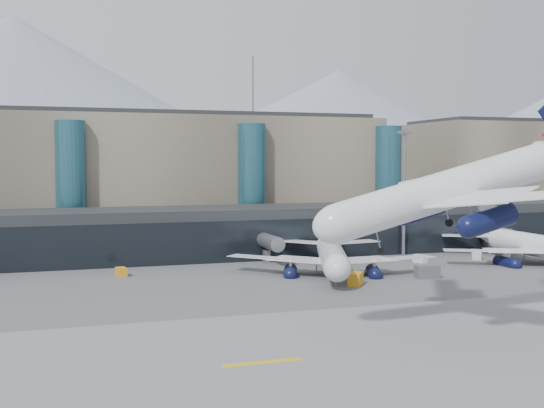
{
  "coord_description": "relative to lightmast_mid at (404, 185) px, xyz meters",
  "views": [
    {
      "loc": [
        -39.12,
        -76.53,
        19.38
      ],
      "look_at": [
        -3.78,
        32.0,
        12.21
      ],
      "focal_mm": 45.0,
      "sensor_mm": 36.0,
      "label": 1
    }
  ],
  "objects": [
    {
      "name": "ground",
      "position": [
        -30.0,
        -48.0,
        -14.42
      ],
      "size": [
        900.0,
        900.0,
        0.0
      ],
      "primitive_type": "plane",
      "color": "#515154",
      "rests_on": "ground"
    },
    {
      "name": "runway_strip",
      "position": [
        -30.0,
        -63.0,
        -14.4
      ],
      "size": [
        400.0,
        40.0,
        0.04
      ],
      "primitive_type": "cube",
      "color": "slate",
      "rests_on": "ground"
    },
    {
      "name": "runway_markings",
      "position": [
        -30.0,
        -63.0,
        -14.37
      ],
      "size": [
        128.0,
        1.0,
        0.02
      ],
      "color": "gold",
      "rests_on": "ground"
    },
    {
      "name": "concourse",
      "position": [
        -30.02,
        9.73,
        -9.45
      ],
      "size": [
        170.0,
        27.0,
        10.0
      ],
      "color": "black",
      "rests_on": "ground"
    },
    {
      "name": "terminal_main",
      "position": [
        -55.0,
        42.0,
        1.03
      ],
      "size": [
        130.0,
        30.0,
        31.0
      ],
      "color": "gray",
      "rests_on": "ground"
    },
    {
      "name": "terminal_east",
      "position": [
        65.0,
        42.0,
        1.03
      ],
      "size": [
        70.0,
        30.0,
        31.0
      ],
      "color": "gray",
      "rests_on": "ground"
    },
    {
      "name": "teal_towers",
      "position": [
        -44.99,
        26.01,
        -0.41
      ],
      "size": [
        116.4,
        19.4,
        46.0
      ],
      "color": "#245566",
      "rests_on": "ground"
    },
    {
      "name": "mountain_ridge",
      "position": [
        -14.03,
        332.0,
        31.33
      ],
      "size": [
        910.0,
        400.0,
        110.0
      ],
      "color": "gray",
      "rests_on": "ground"
    },
    {
      "name": "lightmast_mid",
      "position": [
        0.0,
        0.0,
        0.0
      ],
      "size": [
        3.0,
        1.2,
        25.6
      ],
      "color": "slate",
      "rests_on": "ground"
    },
    {
      "name": "hero_jet",
      "position": [
        -23.26,
        -57.59,
        3.41
      ],
      "size": [
        37.53,
        38.66,
        12.45
      ],
      "rotation": [
        0.0,
        -0.26,
        -0.03
      ],
      "color": "silver",
      "rests_on": "ground"
    },
    {
      "name": "jet_parked_mid",
      "position": [
        -22.81,
        -15.55,
        -9.8
      ],
      "size": [
        35.7,
        37.99,
        12.22
      ],
      "rotation": [
        0.0,
        0.0,
        1.22
      ],
      "color": "silver",
      "rests_on": "ground"
    },
    {
      "name": "jet_parked_right",
      "position": [
        18.23,
        -15.45,
        -9.77
      ],
      "size": [
        38.17,
        36.92,
        12.29
      ],
      "rotation": [
        0.0,
        0.0,
        1.55
      ],
      "color": "silver",
      "rests_on": "ground"
    },
    {
      "name": "veh_b",
      "position": [
        -58.08,
        -8.33,
        -13.68
      ],
      "size": [
        1.86,
        2.71,
        1.47
      ],
      "primitive_type": "cube",
      "rotation": [
        0.0,
        0.0,
        1.69
      ],
      "color": "orange",
      "rests_on": "ground"
    },
    {
      "name": "veh_c",
      "position": [
        -9.86,
        -25.91,
        -13.35
      ],
      "size": [
        4.07,
        2.48,
        2.14
      ],
      "primitive_type": "cube",
      "rotation": [
        0.0,
        0.0,
        -0.12
      ],
      "color": "#505055",
      "rests_on": "ground"
    },
    {
      "name": "veh_d",
      "position": [
        10.95,
        -9.6,
        -13.5
      ],
      "size": [
        3.11,
        3.63,
        1.83
      ],
      "primitive_type": "cube",
      "rotation": [
        0.0,
        0.0,
        1.03
      ],
      "color": "silver",
      "rests_on": "ground"
    },
    {
      "name": "veh_g",
      "position": [
        -1.96,
        -10.19,
        -13.67
      ],
      "size": [
        2.29,
        2.91,
        1.49
      ],
      "primitive_type": "cube",
      "rotation": [
        0.0,
        0.0,
        -1.21
      ],
      "color": "silver",
      "rests_on": "ground"
    },
    {
      "name": "veh_h",
      "position": [
        -23.89,
        -28.04,
        -13.44
      ],
      "size": [
        3.61,
        3.98,
        1.97
      ],
      "primitive_type": "cube",
      "rotation": [
        0.0,
        0.0,
        0.94
      ],
      "color": "orange",
      "rests_on": "ground"
    }
  ]
}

